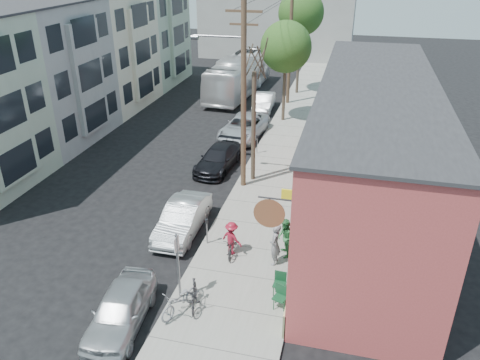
% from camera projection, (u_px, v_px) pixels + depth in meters
% --- Properties ---
extents(ground, '(120.00, 120.00, 0.00)m').
position_uv_depth(ground, '(162.00, 237.00, 21.65)').
color(ground, black).
extents(sidewalk, '(4.50, 58.00, 0.15)m').
position_uv_depth(sidewalk, '(289.00, 154.00, 30.25)').
color(sidewalk, gray).
rests_on(sidewalk, ground).
extents(cafe_building, '(6.60, 20.20, 6.61)m').
position_uv_depth(cafe_building, '(371.00, 149.00, 22.57)').
color(cafe_building, '#A63F3D').
rests_on(cafe_building, ground).
extents(apartment_row, '(6.30, 32.00, 9.00)m').
position_uv_depth(apartment_row, '(81.00, 62.00, 34.38)').
color(apartment_row, '#A6B69A').
rests_on(apartment_row, ground).
extents(end_cap_building, '(18.00, 8.00, 12.00)m').
position_uv_depth(end_cap_building, '(279.00, 4.00, 55.91)').
color(end_cap_building, '#979692').
rests_on(end_cap_building, ground).
extents(sign_post, '(0.07, 0.45, 2.80)m').
position_uv_depth(sign_post, '(178.00, 260.00, 16.98)').
color(sign_post, slate).
rests_on(sign_post, sidewalk).
extents(parking_meter_near, '(0.14, 0.14, 1.24)m').
position_uv_depth(parking_meter_near, '(207.00, 227.00, 20.59)').
color(parking_meter_near, slate).
rests_on(parking_meter_near, sidewalk).
extents(parking_meter_far, '(0.14, 0.14, 1.24)m').
position_uv_depth(parking_meter_far, '(257.00, 141.00, 29.78)').
color(parking_meter_far, slate).
rests_on(parking_meter_far, sidewalk).
extents(utility_pole_near, '(3.57, 0.28, 10.00)m').
position_uv_depth(utility_pole_near, '(242.00, 93.00, 23.81)').
color(utility_pole_near, '#503A28').
rests_on(utility_pole_near, sidewalk).
extents(utility_pole_far, '(1.80, 0.28, 10.00)m').
position_uv_depth(utility_pole_far, '(290.00, 40.00, 37.77)').
color(utility_pole_far, '#503A28').
rests_on(utility_pole_far, sidewalk).
extents(tree_bare, '(0.24, 0.24, 6.17)m').
position_uv_depth(tree_bare, '(254.00, 128.00, 25.46)').
color(tree_bare, '#44392C').
rests_on(tree_bare, sidewalk).
extents(tree_leafy_mid, '(3.71, 3.71, 7.36)m').
position_uv_depth(tree_leafy_mid, '(286.00, 47.00, 33.62)').
color(tree_leafy_mid, '#44392C').
rests_on(tree_leafy_mid, sidewalk).
extents(tree_leafy_far, '(3.89, 3.89, 8.90)m').
position_uv_depth(tree_leafy_far, '(301.00, 13.00, 39.77)').
color(tree_leafy_far, '#44392C').
rests_on(tree_leafy_far, sidewalk).
extents(patio_chair_a, '(0.64, 0.64, 0.88)m').
position_uv_depth(patio_chair_a, '(280.00, 298.00, 17.03)').
color(patio_chair_a, '#113D22').
rests_on(patio_chair_a, sidewalk).
extents(patio_chair_b, '(0.53, 0.53, 0.88)m').
position_uv_depth(patio_chair_b, '(279.00, 284.00, 17.71)').
color(patio_chair_b, '#113D22').
rests_on(patio_chair_b, sidewalk).
extents(patron_grey, '(0.48, 0.70, 1.86)m').
position_uv_depth(patron_grey, '(275.00, 244.00, 19.22)').
color(patron_grey, gray).
rests_on(patron_grey, sidewalk).
extents(patron_green, '(0.90, 1.02, 1.76)m').
position_uv_depth(patron_green, '(285.00, 238.00, 19.73)').
color(patron_green, '#327E42').
rests_on(patron_green, sidewalk).
extents(cyclist, '(1.13, 0.91, 1.53)m').
position_uv_depth(cyclist, '(232.00, 238.00, 19.95)').
color(cyclist, maroon).
rests_on(cyclist, sidewalk).
extents(cyclist_bike, '(0.80, 1.74, 0.88)m').
position_uv_depth(cyclist_bike, '(232.00, 244.00, 20.09)').
color(cyclist_bike, black).
rests_on(cyclist_bike, sidewalk).
extents(parked_bike_a, '(0.87, 1.72, 0.99)m').
position_uv_depth(parked_bike_a, '(194.00, 295.00, 17.08)').
color(parked_bike_a, black).
rests_on(parked_bike_a, sidewalk).
extents(parked_bike_b, '(1.32, 2.02, 1.00)m').
position_uv_depth(parked_bike_b, '(180.00, 300.00, 16.80)').
color(parked_bike_b, slate).
rests_on(parked_bike_b, sidewalk).
extents(car_0, '(2.06, 4.26, 1.40)m').
position_uv_depth(car_0, '(121.00, 309.00, 16.33)').
color(car_0, '#ACB0B4').
rests_on(car_0, ground).
extents(car_1, '(1.59, 4.47, 1.47)m').
position_uv_depth(car_1, '(183.00, 218.00, 21.74)').
color(car_1, silver).
rests_on(car_1, ground).
extents(car_2, '(2.25, 4.72, 1.33)m').
position_uv_depth(car_2, '(218.00, 158.00, 28.13)').
color(car_2, black).
rests_on(car_2, ground).
extents(car_3, '(3.00, 5.61, 1.50)m').
position_uv_depth(car_3, '(244.00, 127.00, 32.80)').
color(car_3, silver).
rests_on(car_3, ground).
extents(car_4, '(1.67, 4.19, 1.36)m').
position_uv_depth(car_4, '(264.00, 102.00, 38.37)').
color(car_4, '#B4B8BC').
rests_on(car_4, ground).
extents(bus, '(3.51, 12.22, 3.36)m').
position_uv_depth(bus, '(239.00, 75.00, 42.45)').
color(bus, white).
rests_on(bus, ground).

